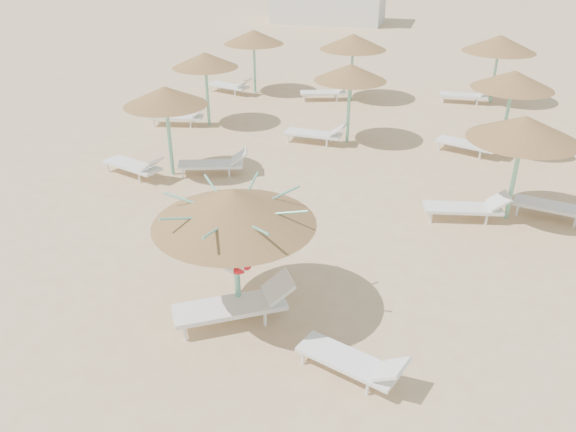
# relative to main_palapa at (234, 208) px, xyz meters

# --- Properties ---
(ground) EXTENTS (120.00, 120.00, 0.00)m
(ground) POSITION_rel_main_palapa_xyz_m (0.15, 0.13, -2.26)
(ground) COLOR #D1B17F
(ground) RESTS_ON ground
(main_palapa) EXTENTS (2.91, 2.91, 2.61)m
(main_palapa) POSITION_rel_main_palapa_xyz_m (0.00, 0.00, 0.00)
(main_palapa) COLOR #73C8A8
(main_palapa) RESTS_ON ground
(lounger_main_a) EXTENTS (2.25, 1.76, 0.81)m
(lounger_main_a) POSITION_rel_main_palapa_xyz_m (0.08, -0.24, -1.88)
(lounger_main_a) COLOR white
(lounger_main_a) RESTS_ON ground
(lounger_main_b) EXTENTS (1.92, 1.13, 0.67)m
(lounger_main_b) POSITION_rel_main_palapa_xyz_m (2.42, -1.10, -1.94)
(lounger_main_b) COLOR white
(lounger_main_b) RESTS_ON ground
(palapa_field) EXTENTS (18.21, 14.41, 2.72)m
(palapa_field) POSITION_rel_main_palapa_xyz_m (2.42, 10.65, 0.04)
(palapa_field) COLOR #73C8A8
(palapa_field) RESTS_ON ground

